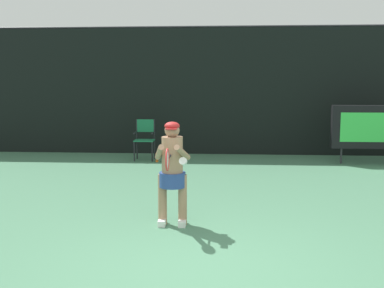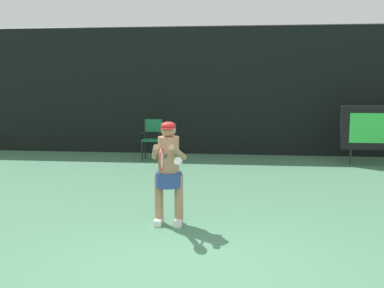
% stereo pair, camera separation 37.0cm
% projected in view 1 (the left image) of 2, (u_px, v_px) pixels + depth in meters
% --- Properties ---
extents(ground, '(18.00, 22.00, 0.03)m').
position_uv_depth(ground, '(201.00, 280.00, 5.09)').
color(ground, '#457657').
extents(backdrop_screen, '(18.00, 0.12, 3.66)m').
position_uv_depth(backdrop_screen, '(216.00, 91.00, 13.43)').
color(backdrop_screen, black).
rests_on(backdrop_screen, ground).
extents(scoreboard, '(2.20, 0.21, 1.50)m').
position_uv_depth(scoreboard, '(375.00, 127.00, 11.91)').
color(scoreboard, black).
rests_on(scoreboard, ground).
extents(umpire_chair, '(0.52, 0.44, 1.08)m').
position_uv_depth(umpire_chair, '(145.00, 137.00, 12.58)').
color(umpire_chair, black).
rests_on(umpire_chair, ground).
extents(water_bottle, '(0.07, 0.07, 0.27)m').
position_uv_depth(water_bottle, '(157.00, 157.00, 12.28)').
color(water_bottle, orange).
rests_on(water_bottle, ground).
extents(tennis_player, '(0.54, 0.62, 1.54)m').
position_uv_depth(tennis_player, '(172.00, 168.00, 6.88)').
color(tennis_player, white).
rests_on(tennis_player, ground).
extents(tennis_racket, '(0.03, 0.60, 0.31)m').
position_uv_depth(tennis_racket, '(168.00, 159.00, 6.38)').
color(tennis_racket, black).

